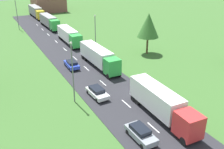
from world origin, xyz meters
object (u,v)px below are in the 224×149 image
Objects in this scene: truck_second at (99,56)px; distant_building at (48,1)px; truck_lead at (162,103)px; lamppost_fourth at (17,13)px; truck_fourth at (49,21)px; tree_birch at (148,25)px; lamppost_third at (95,30)px; car_second at (141,133)px; lamppost_second at (73,70)px; car_third at (97,92)px; truck_fifth at (36,11)px; car_fourth at (72,64)px; truck_third at (69,35)px.

distant_building is (7.63, 64.58, 1.57)m from truck_second.
truck_lead is 1.42× the size of lamppost_fourth.
distant_building is (7.60, 29.49, 1.59)m from truck_fourth.
lamppost_fourth is 0.99× the size of tree_birch.
truck_lead is at bearing -98.04° from lamppost_third.
lamppost_third is 54.62m from distant_building.
lamppost_fourth is at bearing 98.18° from truck_lead.
car_second is 12.85m from lamppost_second.
lamppost_third reaches higher than distant_building.
car_second is 11.39m from car_third.
distant_building reaches higher than truck_second.
lamppost_second is 1.04× the size of lamppost_fourth.
lamppost_second is 24.91m from tree_birch.
truck_second is at bearing 77.01° from car_second.
car_second is (-4.81, -2.53, -1.32)m from truck_lead.
tree_birch is at bearing -75.95° from truck_fifth.
tree_birch reaches higher than car_fourth.
truck_fourth is at bearing 90.06° from truck_third.
truck_second is 13.98m from lamppost_second.
truck_fourth is 9.32m from lamppost_fourth.
truck_fifth is 14.33m from distant_building.
car_second is (-5.09, -22.08, -1.28)m from truck_second.
car_third is (-4.98, 8.86, -1.35)m from truck_lead.
truck_fourth is at bearing 79.07° from lamppost_second.
lamppost_third is 0.59× the size of distant_building.
car_fourth is 0.48× the size of lamppost_second.
truck_fourth is (0.31, 54.63, -0.06)m from truck_lead.
truck_lead is 72.07m from truck_fifth.
car_fourth is at bearing -178.65° from tree_birch.
lamppost_fourth is at bearing 112.58° from truck_third.
truck_fifth is at bearing 89.95° from truck_second.
car_second is (-5.14, -39.19, -1.22)m from truck_third.
truck_third is at bearing 79.18° from car_third.
car_fourth is (-4.88, -15.33, -1.24)m from truck_third.
truck_lead is 57.87m from lamppost_fourth.
truck_second is 2.93× the size of car_second.
car_second is at bearing -126.15° from tree_birch.
truck_second is 2.93× the size of car_fourth.
truck_lead is 2.83× the size of car_fourth.
truck_fifth is 52.04m from tree_birch.
distant_building is (7.59, 12.06, 1.50)m from truck_fifth.
tree_birch is at bearing -49.84° from truck_third.
lamppost_third is at bearing 137.86° from tree_birch.
lamppost_second is (-8.49, 9.06, 2.83)m from truck_lead.
truck_third is 2.66× the size of car_third.
lamppost_third is (8.74, 8.31, 3.58)m from car_fourth.
lamppost_third is at bearing 74.38° from car_second.
car_second is at bearing -89.12° from car_third.
car_fourth is (-4.55, 21.32, -1.34)m from truck_lead.
truck_lead is 0.97× the size of truck_second.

